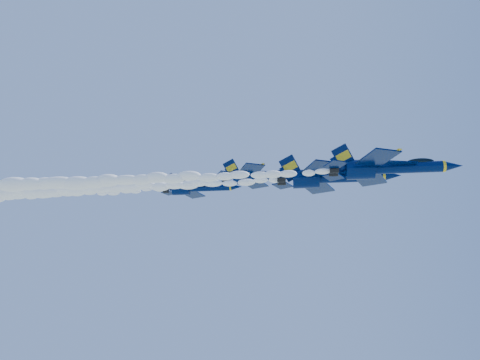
# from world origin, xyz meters

# --- Properties ---
(jet_lead) EXTENTS (18.33, 15.04, 6.81)m
(jet_lead) POSITION_xyz_m (16.44, -14.77, 148.24)
(jet_lead) COLOR #000F3A
(smoke_trail_jet_lead) EXTENTS (48.52, 2.34, 2.10)m
(smoke_trail_jet_lead) POSITION_xyz_m (-15.66, -14.77, 147.76)
(smoke_trail_jet_lead) COLOR white
(jet_second) EXTENTS (19.96, 16.37, 7.42)m
(jet_second) POSITION_xyz_m (9.48, -3.61, 151.09)
(jet_second) COLOR #000F3A
(smoke_trail_jet_second) EXTENTS (48.52, 2.54, 2.29)m
(smoke_trail_jet_second) POSITION_xyz_m (-23.31, -3.61, 150.60)
(smoke_trail_jet_second) COLOR white
(jet_third) EXTENTS (16.34, 13.40, 6.07)m
(jet_third) POSITION_xyz_m (-2.05, 2.06, 153.80)
(jet_third) COLOR #000F3A
(smoke_trail_jet_third) EXTENTS (48.52, 2.08, 1.87)m
(smoke_trail_jet_third) POSITION_xyz_m (-33.29, 2.06, 153.34)
(smoke_trail_jet_third) COLOR white
(jet_fourth) EXTENTS (15.91, 13.05, 5.91)m
(jet_fourth) POSITION_xyz_m (-15.60, 12.51, 155.56)
(jet_fourth) COLOR #000F3A
(smoke_trail_jet_fourth) EXTENTS (48.52, 2.03, 1.82)m
(smoke_trail_jet_fourth) POSITION_xyz_m (-46.66, 12.51, 155.11)
(smoke_trail_jet_fourth) COLOR white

